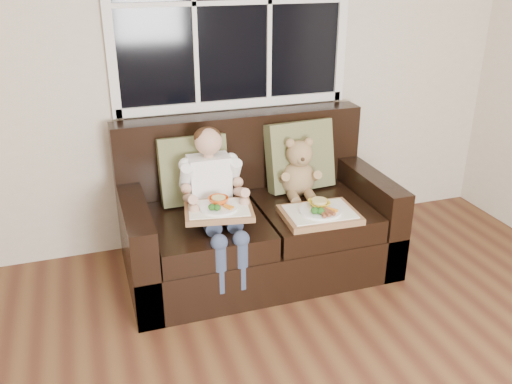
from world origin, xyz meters
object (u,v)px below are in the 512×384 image
object	(u,v)px
teddy_bear	(299,172)
tray_left	(219,209)
tray_right	(320,213)
loveseat	(255,222)
child	(213,189)

from	to	relation	value
teddy_bear	tray_left	size ratio (longest dim) A/B	0.94
teddy_bear	tray_right	world-z (taller)	teddy_bear
loveseat	child	bearing A→B (deg)	-158.63
teddy_bear	tray_right	bearing A→B (deg)	-82.86
child	teddy_bear	distance (m)	0.64
loveseat	tray_right	xyz separation A→B (m)	(0.31, -0.33, 0.17)
loveseat	teddy_bear	world-z (taller)	loveseat
teddy_bear	tray_right	xyz separation A→B (m)	(-0.01, -0.37, -0.13)
child	teddy_bear	bearing A→B (deg)	14.01
child	tray_left	xyz separation A→B (m)	(-0.01, -0.16, -0.06)
teddy_bear	loveseat	bearing A→B (deg)	-164.49
teddy_bear	tray_left	bearing A→B (deg)	-144.89
child	tray_left	bearing A→B (deg)	-93.71
child	tray_left	size ratio (longest dim) A/B	1.90
loveseat	child	xyz separation A→B (m)	(-0.30, -0.12, 0.33)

